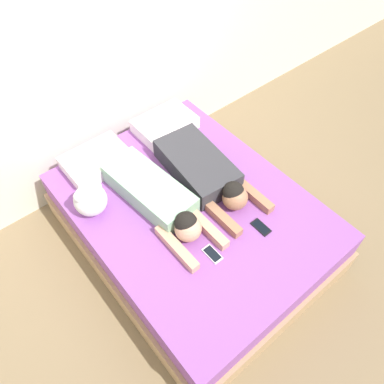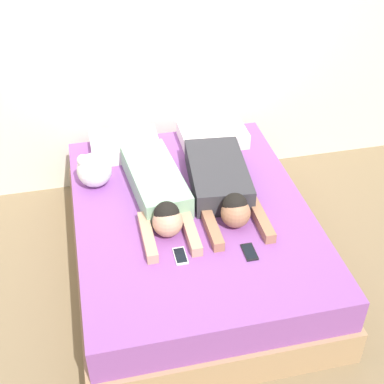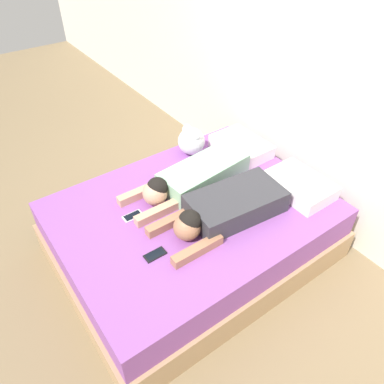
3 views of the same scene
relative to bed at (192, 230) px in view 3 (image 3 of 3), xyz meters
name	(u,v)px [view 3 (image 3 of 3)]	position (x,y,z in m)	size (l,w,h in m)	color
ground_plane	(192,251)	(0.00, 0.00, -0.26)	(12.00, 12.00, 0.00)	#7F6B4C
wall_back	(315,76)	(0.00, 1.22, 1.04)	(12.00, 0.06, 2.60)	silver
bed	(192,230)	(0.00, 0.00, 0.00)	(1.65, 2.14, 0.53)	tan
pillow_head_left	(241,146)	(-0.36, 0.82, 0.33)	(0.53, 0.37, 0.12)	white
pillow_head_right	(299,185)	(0.36, 0.82, 0.33)	(0.53, 0.37, 0.12)	white
person_left	(191,178)	(-0.21, 0.14, 0.36)	(0.40, 1.14, 0.23)	#8CBF99
person_right	(225,209)	(0.24, 0.13, 0.36)	(0.47, 1.07, 0.23)	#333338
cell_phone_left	(133,216)	(-0.17, -0.44, 0.27)	(0.08, 0.15, 0.01)	silver
cell_phone_right	(155,255)	(0.26, -0.50, 0.27)	(0.08, 0.15, 0.01)	black
plush_toy	(191,141)	(-0.62, 0.44, 0.40)	(0.25, 0.25, 0.26)	white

